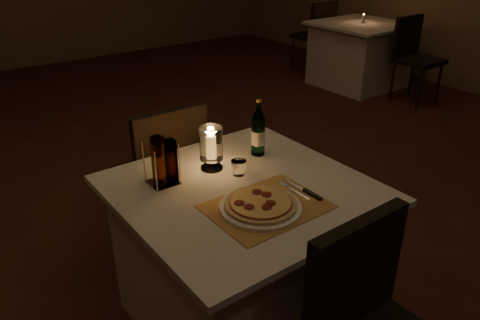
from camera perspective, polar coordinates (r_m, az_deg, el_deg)
floor at (r=2.85m, az=-1.51°, el=-10.88°), size 8.00×10.00×0.02m
main_table at (r=2.17m, az=0.32°, el=-11.74°), size 1.00×1.00×0.74m
chair_far at (r=2.60m, az=-9.20°, el=-0.70°), size 0.42×0.42×0.90m
placemat at (r=1.84m, az=3.25°, el=-5.69°), size 0.45×0.34×0.00m
plate at (r=1.82m, az=2.52°, el=-5.75°), size 0.32×0.32×0.01m
pizza at (r=1.81m, az=2.53°, el=-5.32°), size 0.28×0.28×0.02m
fork at (r=1.95m, az=6.36°, el=-3.61°), size 0.02×0.18×0.00m
knife at (r=1.94m, az=8.34°, el=-3.92°), size 0.02×0.22×0.01m
tumbler at (r=2.05m, az=-0.15°, el=-0.95°), size 0.07×0.07×0.07m
water_bottle at (r=2.21m, az=2.24°, el=3.33°), size 0.07×0.07×0.28m
hurricane_candle at (r=2.07m, az=-3.54°, el=1.86°), size 0.10×0.10×0.20m
cruet_caddy at (r=1.97m, az=-9.42°, el=-0.45°), size 0.12×0.12×0.21m
neighbor_table_right at (r=5.89m, az=14.33°, el=12.37°), size 1.00×1.00×0.74m
neighbor_chair_ra at (r=5.44m, az=20.38°, el=12.36°), size 0.42×0.42×0.90m
neighbor_chair_rb at (r=6.31m, az=9.41°, el=15.35°), size 0.42×0.42×0.90m
neighbor_candle_right at (r=5.81m, az=14.80°, el=16.33°), size 0.03×0.03×0.11m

